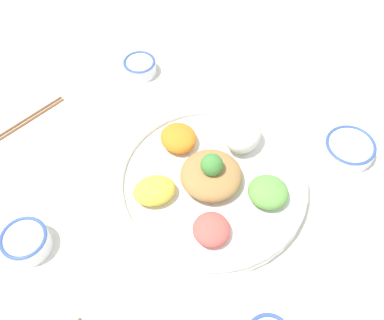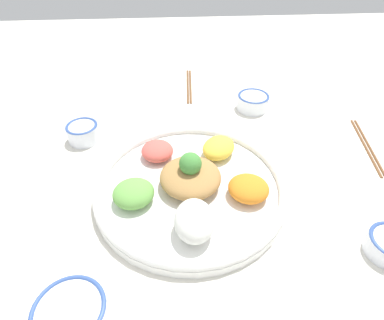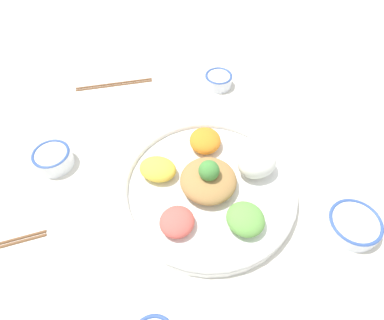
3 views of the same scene
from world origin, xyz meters
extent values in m
plane|color=silver|center=(0.00, 0.00, 0.00)|extent=(2.40, 2.40, 0.00)
cylinder|color=white|center=(-0.01, 0.03, 0.01)|extent=(0.41, 0.41, 0.02)
torus|color=white|center=(-0.01, 0.03, 0.03)|extent=(0.41, 0.41, 0.02)
ellipsoid|color=yellow|center=(0.08, -0.04, 0.04)|extent=(0.11, 0.11, 0.04)
ellipsoid|color=#E55B51|center=(0.09, 0.10, 0.04)|extent=(0.10, 0.10, 0.04)
ellipsoid|color=#6BAD4C|center=(-0.05, 0.15, 0.04)|extent=(0.10, 0.10, 0.04)
ellipsoid|color=white|center=(-0.14, 0.03, 0.05)|extent=(0.09, 0.07, 0.06)
ellipsoid|color=orange|center=(-0.05, -0.09, 0.04)|extent=(0.10, 0.10, 0.04)
ellipsoid|color=#AD7F47|center=(-0.01, 0.03, 0.04)|extent=(0.13, 0.13, 0.05)
sphere|color=#478E3D|center=(-0.01, 0.03, 0.08)|extent=(0.05, 0.05, 0.05)
cylinder|color=white|center=(-0.27, 0.23, 0.02)|extent=(0.11, 0.11, 0.03)
torus|color=#38569E|center=(-0.27, 0.23, 0.03)|extent=(0.11, 0.11, 0.01)
cylinder|color=maroon|center=(-0.27, 0.23, 0.03)|extent=(0.09, 0.09, 0.00)
cylinder|color=white|center=(-0.19, -0.32, 0.02)|extent=(0.08, 0.08, 0.04)
torus|color=#38569E|center=(-0.19, -0.32, 0.03)|extent=(0.08, 0.08, 0.01)
cylinder|color=#DBB251|center=(-0.19, -0.32, 0.03)|extent=(0.07, 0.07, 0.00)
cylinder|color=white|center=(0.32, -0.18, 0.02)|extent=(0.09, 0.09, 0.04)
torus|color=#38569E|center=(0.32, -0.18, 0.04)|extent=(0.09, 0.09, 0.01)
cylinder|color=#5B3319|center=(0.32, -0.18, 0.04)|extent=(0.08, 0.08, 0.00)
cylinder|color=brown|center=(0.11, -0.44, 0.00)|extent=(0.23, 0.04, 0.01)
cylinder|color=brown|center=(0.12, -0.43, 0.00)|extent=(0.23, 0.04, 0.01)
cube|color=silver|center=(-0.33, -0.33, 0.00)|extent=(0.07, 0.07, 0.01)
ellipsoid|color=silver|center=(-0.38, -0.29, 0.00)|extent=(0.06, 0.06, 0.01)
camera|label=1|loc=(0.42, 0.30, 0.83)|focal=42.00mm
camera|label=2|loc=(-0.50, 0.06, 0.51)|focal=30.00mm
camera|label=3|loc=(0.16, 0.40, 0.65)|focal=30.00mm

